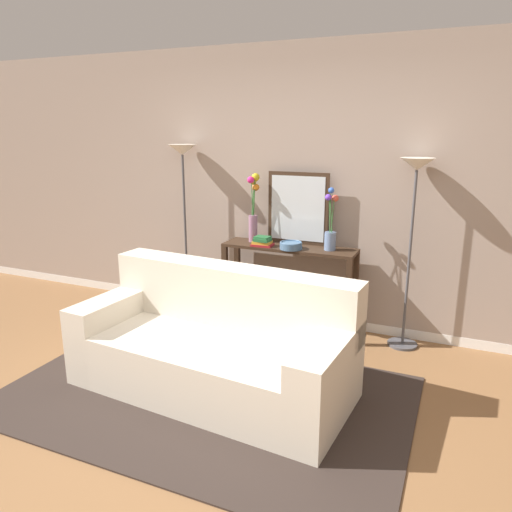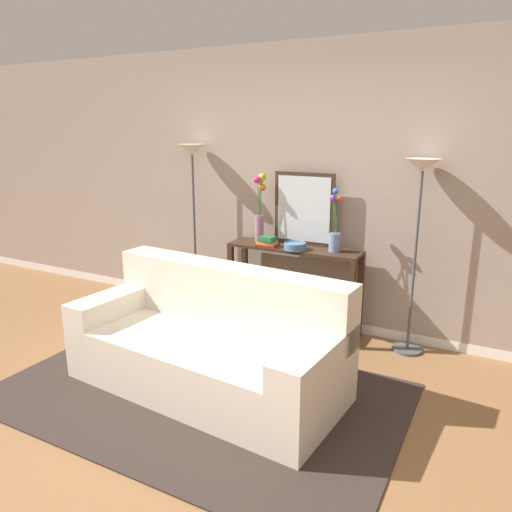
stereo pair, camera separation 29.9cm
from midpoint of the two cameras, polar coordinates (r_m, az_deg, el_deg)
ground_plane at (r=3.28m, az=-10.39°, el=-20.88°), size 16.00×16.00×0.02m
back_wall at (r=4.68m, az=4.00°, el=7.80°), size 12.00×0.15×2.65m
area_rug at (r=3.70m, az=-8.45°, el=-16.01°), size 2.88×1.81×0.01m
couch at (r=3.67m, az=-7.23°, el=-10.76°), size 2.09×1.05×0.88m
console_table at (r=4.58m, az=2.00°, el=-2.07°), size 1.26×0.33×0.82m
floor_lamp_left at (r=5.00m, az=-10.24°, el=8.53°), size 0.28×0.28×1.73m
floor_lamp_right at (r=4.21m, az=16.15°, el=6.21°), size 0.28×0.28×1.65m
wall_mirror at (r=4.55m, az=3.06°, el=5.58°), size 0.59×0.02×0.67m
vase_tall_flowers at (r=4.64m, az=-2.14°, el=5.82°), size 0.10×0.13×0.65m
vase_short_flowers at (r=4.35m, az=6.81°, el=3.01°), size 0.11×0.12×0.57m
fruit_bowl at (r=4.40m, az=2.16°, el=1.25°), size 0.20×0.20×0.07m
book_stack at (r=4.51m, az=-1.15°, el=1.67°), size 0.20×0.15×0.09m
book_row_under_console at (r=4.88m, az=-2.05°, el=-7.21°), size 0.30×0.18×0.13m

